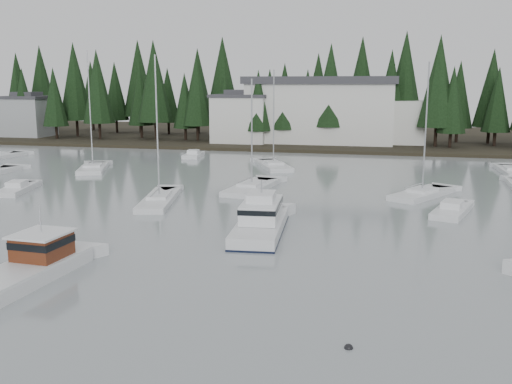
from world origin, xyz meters
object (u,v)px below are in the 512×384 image
sailboat_7 (273,167)px  runabout_3 (193,156)px  sailboat_2 (159,201)px  sailboat_5 (422,196)px  lobster_boat_brown (26,270)px  house_far_west (28,115)px  cabin_cruiser_center (261,223)px  sailboat_9 (93,170)px  harbor_inn (333,111)px  sailboat_3 (252,189)px  house_west (241,118)px  runabout_0 (17,190)px  runabout_1 (452,212)px

sailboat_7 → runabout_3: bearing=35.8°
sailboat_2 → sailboat_5: size_ratio=1.04×
lobster_boat_brown → sailboat_5: bearing=-34.0°
lobster_boat_brown → runabout_3: (-8.62, 50.86, -0.36)m
house_far_west → cabin_cruiser_center: size_ratio=0.84×
runabout_3 → sailboat_9: bearing=145.8°
sailboat_2 → runabout_3: sailboat_2 is taller
sailboat_7 → sailboat_2: bearing=141.8°
lobster_boat_brown → sailboat_2: (-1.00, 20.40, -0.42)m
house_far_west → runabout_3: size_ratio=1.56×
harbor_inn → runabout_3: 27.58m
sailboat_5 → sailboat_3: bearing=121.0°
house_far_west → runabout_3: (39.45, -19.13, -4.27)m
lobster_boat_brown → sailboat_9: bearing=27.3°
house_west → cabin_cruiser_center: 57.93m
harbor_inn → lobster_boat_brown: size_ratio=3.33×
house_west → harbor_inn: bearing=12.5°
house_west → sailboat_3: (11.55, -39.88, -4.60)m
sailboat_9 → sailboat_2: bearing=-157.8°
lobster_boat_brown → sailboat_7: 43.68m
harbor_inn → sailboat_2: size_ratio=2.24×
harbor_inn → sailboat_9: 43.59m
house_west → sailboat_3: 41.78m
cabin_cruiser_center → runabout_3: 42.65m
sailboat_5 → sailboat_9: 38.49m
cabin_cruiser_center → sailboat_9: bearing=42.6°
sailboat_3 → runabout_3: bearing=39.0°
house_west → runabout_0: (-10.28, -45.99, -4.52)m
house_far_west → runabout_0: house_far_west is taller
house_west → lobster_boat_brown: bearing=-84.9°
cabin_cruiser_center → sailboat_7: (-5.43, 30.98, -0.58)m
harbor_inn → runabout_3: size_ratio=5.43×
house_west → sailboat_9: sailboat_9 is taller
cabin_cruiser_center → sailboat_3: 16.28m
house_far_west → sailboat_5: sailboat_5 is taller
house_west → sailboat_5: sailboat_5 is taller
lobster_boat_brown → sailboat_9: size_ratio=0.61×
sailboat_5 → runabout_0: sailboat_5 is taller
house_far_west → sailboat_3: size_ratio=0.75×
harbor_inn → runabout_3: harbor_inn is taller
cabin_cruiser_center → harbor_inn: bearing=-4.2°
sailboat_2 → runabout_1: size_ratio=1.90×
runabout_1 → sailboat_3: bearing=86.9°
harbor_inn → cabin_cruiser_center: 59.10m
sailboat_3 → runabout_1: bearing=-102.4°
house_far_west → runabout_1: bearing=-34.0°
sailboat_2 → runabout_1: (24.56, 1.25, 0.06)m
lobster_boat_brown → cabin_cruiser_center: bearing=-35.4°
house_west → cabin_cruiser_center: house_west is taller
sailboat_5 → sailboat_2: bearing=139.4°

